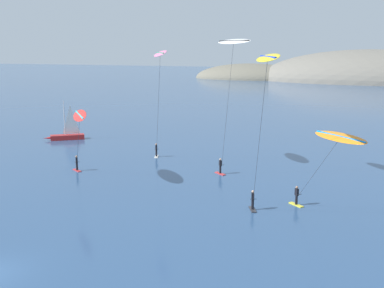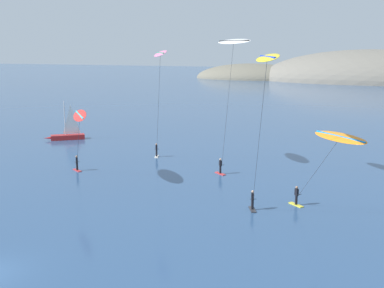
% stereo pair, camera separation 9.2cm
% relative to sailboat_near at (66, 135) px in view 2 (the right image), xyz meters
% --- Properties ---
extents(headland_island, '(116.96, 48.75, 24.95)m').
position_rel_sailboat_near_xyz_m(headland_island, '(36.99, 144.70, -0.64)').
color(headland_island, slate).
rests_on(headland_island, ground).
extents(sailboat_near, '(5.37, 4.29, 5.70)m').
position_rel_sailboat_near_xyz_m(sailboat_near, '(0.00, 0.00, 0.00)').
color(sailboat_near, '#B22323').
rests_on(sailboat_near, ground).
extents(kitesurfer_orange, '(6.44, 6.41, 7.07)m').
position_rel_sailboat_near_xyz_m(kitesurfer_orange, '(39.07, -22.20, 5.62)').
color(kitesurfer_orange, yellow).
rests_on(kitesurfer_orange, ground).
extents(kitesurfer_white, '(5.08, 5.21, 14.23)m').
position_rel_sailboat_near_xyz_m(kitesurfer_white, '(28.47, -12.86, 12.20)').
color(kitesurfer_white, red).
rests_on(kitesurfer_white, ground).
extents(kitesurfer_red, '(6.12, 7.02, 7.28)m').
position_rel_sailboat_near_xyz_m(kitesurfer_red, '(14.45, -18.59, 5.69)').
color(kitesurfer_red, red).
rests_on(kitesurfer_red, ground).
extents(kitesurfer_pink, '(4.87, 7.64, 13.10)m').
position_rel_sailboat_near_xyz_m(kitesurfer_pink, '(19.46, -9.84, 11.11)').
color(kitesurfer_pink, silver).
rests_on(kitesurfer_pink, ground).
extents(kitesurfer_yellow, '(3.98, 8.95, 13.02)m').
position_rel_sailboat_near_xyz_m(kitesurfer_yellow, '(34.37, -26.18, 11.16)').
color(kitesurfer_yellow, '#2D2D33').
rests_on(kitesurfer_yellow, ground).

